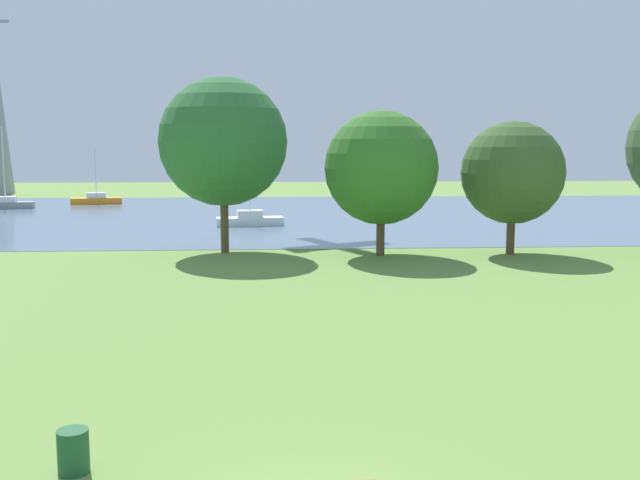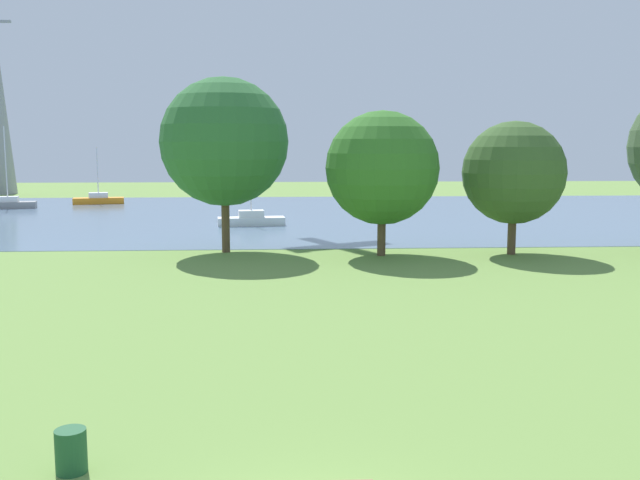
% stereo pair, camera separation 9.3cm
% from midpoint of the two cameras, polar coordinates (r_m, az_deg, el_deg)
% --- Properties ---
extents(ground_plane, '(160.00, 160.00, 0.00)m').
position_cam_midpoint_polar(ground_plane, '(32.30, -2.31, -2.83)').
color(ground_plane, olive).
extents(litter_bin, '(0.56, 0.56, 0.80)m').
position_cam_midpoint_polar(litter_bin, '(14.12, -18.99, -15.57)').
color(litter_bin, '#1E512D').
rests_on(litter_bin, ground).
extents(water_surface, '(140.00, 40.00, 0.02)m').
position_cam_midpoint_polar(water_surface, '(60.05, -2.74, 2.04)').
color(water_surface, slate).
rests_on(water_surface, ground).
extents(sailboat_white, '(4.94, 2.02, 5.22)m').
position_cam_midpoint_polar(sailboat_white, '(52.02, -5.43, 1.63)').
color(sailboat_white, white).
rests_on(sailboat_white, water_surface).
extents(sailboat_gray, '(5.00, 2.43, 7.44)m').
position_cam_midpoint_polar(sailboat_gray, '(71.40, -23.51, 2.67)').
color(sailboat_gray, gray).
rests_on(sailboat_gray, water_surface).
extents(sailboat_orange, '(5.00, 2.43, 5.53)m').
position_cam_midpoint_polar(sailboat_orange, '(73.93, -17.15, 3.10)').
color(sailboat_orange, orange).
rests_on(sailboat_orange, water_surface).
extents(tree_east_near, '(6.89, 6.89, 9.43)m').
position_cam_midpoint_polar(tree_east_near, '(39.09, -7.55, 7.73)').
color(tree_east_near, brown).
rests_on(tree_east_near, ground).
extents(tree_mid_shore, '(5.95, 5.95, 7.60)m').
position_cam_midpoint_polar(tree_mid_shore, '(37.74, 5.04, 5.72)').
color(tree_mid_shore, brown).
rests_on(tree_mid_shore, ground).
extents(tree_west_near, '(5.44, 5.44, 7.08)m').
position_cam_midpoint_polar(tree_west_near, '(39.40, 15.22, 5.17)').
color(tree_west_near, brown).
rests_on(tree_west_near, ground).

